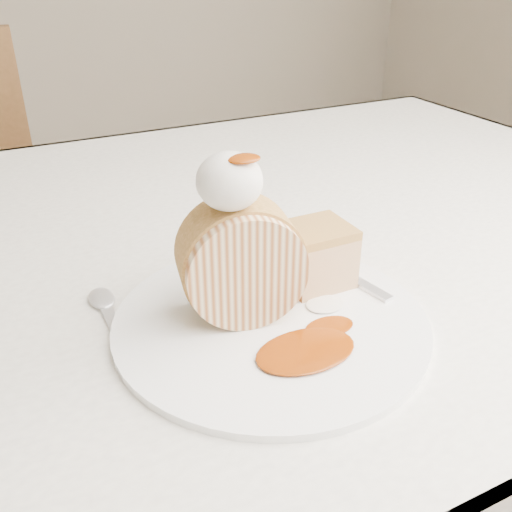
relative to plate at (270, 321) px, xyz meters
name	(u,v)px	position (x,y,z in m)	size (l,w,h in m)	color
table	(212,290)	(0.03, 0.21, -0.09)	(1.40, 0.90, 0.75)	white
plate	(270,321)	(0.00, 0.00, 0.00)	(0.29, 0.29, 0.01)	white
roulade_slice	(242,262)	(-0.02, 0.02, 0.06)	(0.11, 0.11, 0.06)	beige
cake_chunk	(316,259)	(0.07, 0.04, 0.03)	(0.06, 0.06, 0.05)	tan
whipped_cream	(229,181)	(-0.03, 0.02, 0.14)	(0.06, 0.06, 0.05)	white
caramel_drizzle	(244,151)	(-0.02, 0.01, 0.16)	(0.03, 0.02, 0.01)	#802F05
caramel_pool	(306,351)	(0.00, -0.06, 0.01)	(0.09, 0.06, 0.00)	#802F05
fork	(344,274)	(0.10, 0.03, 0.01)	(0.02, 0.17, 0.00)	silver
spoon	(123,343)	(-0.13, 0.03, 0.00)	(0.02, 0.15, 0.00)	silver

